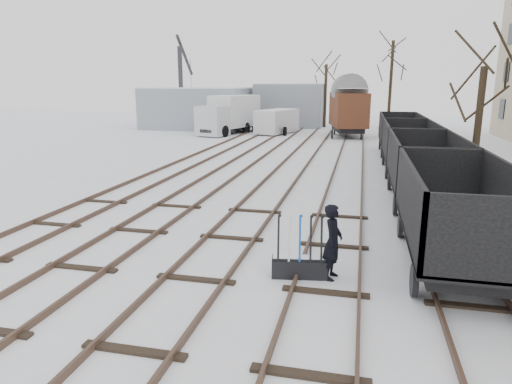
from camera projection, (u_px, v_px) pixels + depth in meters
ground at (196, 280)px, 10.62m from camera, size 120.00×120.00×0.00m
tracks at (289, 171)px, 23.57m from camera, size 13.90×52.00×0.16m
shed_left at (199, 108)px, 47.12m from camera, size 10.00×8.00×4.10m
shed_right at (291, 105)px, 48.89m from camera, size 7.00×6.00×4.50m
ground_frame at (299, 265)px, 10.77m from camera, size 1.35×0.62×1.49m
worker at (333, 242)px, 10.56m from camera, size 0.53×0.71×1.79m
freight_wagon_a at (456, 229)px, 11.28m from camera, size 2.50×6.25×2.55m
freight_wagon_b at (424, 178)px, 17.35m from camera, size 2.50×6.25×2.55m
freight_wagon_c at (409, 153)px, 23.41m from camera, size 2.50×6.25×2.55m
freight_wagon_d at (400, 139)px, 29.48m from camera, size 2.50×6.25×2.55m
box_van_wagon at (348, 109)px, 38.82m from camera, size 3.85×5.84×4.11m
lorry at (230, 114)px, 41.35m from camera, size 3.90×7.90×3.43m
panel_van at (277, 121)px, 41.57m from camera, size 3.49×5.35×2.18m
crane at (182, 105)px, 45.52m from camera, size 1.98×5.33×9.03m
tree_near at (477, 130)px, 19.15m from camera, size 0.30×0.30×5.16m
tree_far_left at (325, 96)px, 47.42m from camera, size 0.30×0.30×6.40m
tree_far_right at (390, 86)px, 44.36m from camera, size 0.30×0.30×8.48m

